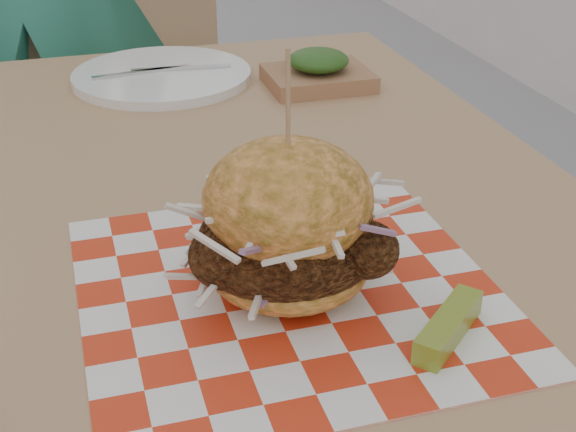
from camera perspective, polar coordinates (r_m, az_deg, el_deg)
The scene contains 7 objects.
patio_table at distance 0.89m, azimuth -4.40°, elevation -3.76°, with size 0.80×1.20×0.75m.
patio_chair at distance 1.79m, azimuth -11.22°, elevation 8.34°, with size 0.46×0.47×0.95m.
paper_liner at distance 0.71m, azimuth 0.00°, elevation -5.26°, with size 0.36×0.36×0.00m, color red.
sandwich at distance 0.68m, azimuth 0.00°, elevation -0.94°, with size 0.19×0.19×0.22m.
pickle_spear at distance 0.66m, azimuth 11.34°, elevation -7.71°, with size 0.10×0.02×0.02m, color olive.
place_setting at distance 1.25m, azimuth -8.95°, elevation 9.82°, with size 0.27×0.27×0.02m.
kraft_tray at distance 1.20m, azimuth 2.16°, elevation 10.22°, with size 0.15×0.12×0.06m.
Camera 1 is at (0.06, -0.64, 1.14)m, focal length 50.00 mm.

